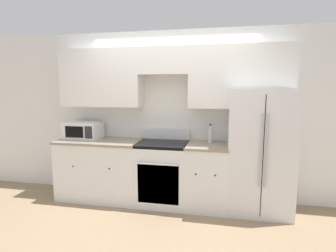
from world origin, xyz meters
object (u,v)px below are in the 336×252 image
Objects in this scene: oven_range at (163,173)px; refrigerator at (259,151)px; microwave at (83,130)px; bottle at (210,135)px.

refrigerator reaches higher than oven_range.
microwave reaches higher than oven_range.
oven_range is 0.91m from bottle.
refrigerator is at bearing 1.72° from oven_range.
bottle is (0.69, 0.16, 0.57)m from oven_range.
bottle is at bearing 12.98° from oven_range.
bottle is (-0.68, 0.12, 0.18)m from refrigerator.
microwave is 2.00m from bottle.
refrigerator is at bearing -9.74° from bottle.
microwave is 1.96× the size of bottle.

